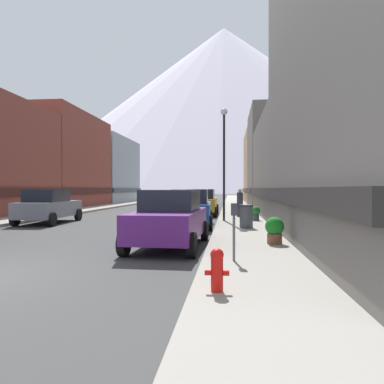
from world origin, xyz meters
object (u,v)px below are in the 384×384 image
car_left_1 (49,206)px  car_right_0 (170,218)px  pedestrian_0 (240,204)px  car_right_1 (191,208)px  potted_plant_0 (275,229)px  trash_bin_right (246,216)px  potted_plant_1 (256,213)px  streetlamp_right (224,147)px  parking_meter_near (234,223)px  car_right_2 (202,202)px  fire_hydrant_near (217,268)px

car_left_1 → car_right_0: size_ratio=1.00×
car_right_0 → pedestrian_0: 10.73m
car_right_1 → potted_plant_0: bearing=-61.6°
trash_bin_right → potted_plant_0: trash_bin_right is taller
potted_plant_1 → streetlamp_right: streetlamp_right is taller
car_right_0 → trash_bin_right: size_ratio=4.55×
parking_meter_near → trash_bin_right: 7.11m
parking_meter_near → car_right_1: bearing=102.8°
trash_bin_right → streetlamp_right: size_ratio=0.17×
parking_meter_near → potted_plant_0: bearing=65.1°
trash_bin_right → parking_meter_near: bearing=-94.8°
streetlamp_right → potted_plant_0: bearing=-78.0°
car_left_1 → car_right_2: same height
car_left_1 → car_right_1: bearing=-7.5°
potted_plant_1 → car_right_2: bearing=121.3°
car_right_1 → car_right_2: (-0.00, 7.45, 0.00)m
potted_plant_1 → parking_meter_near: bearing=-96.6°
car_right_1 → streetlamp_right: streetlamp_right is taller
car_left_1 → streetlamp_right: (9.15, 0.89, 3.09)m
fire_hydrant_near → car_left_1: bearing=127.3°
fire_hydrant_near → parking_meter_near: 2.58m
fire_hydrant_near → potted_plant_1: potted_plant_1 is taller
car_right_0 → trash_bin_right: car_right_0 is taller
car_right_0 → streetlamp_right: (1.55, 7.77, 3.09)m
car_right_0 → pedestrian_0: (2.45, 10.45, 0.02)m
trash_bin_right → streetlamp_right: streetlamp_right is taller
fire_hydrant_near → potted_plant_0: 5.44m
car_right_0 → parking_meter_near: size_ratio=3.35×
car_right_1 → parking_meter_near: 8.82m
car_right_0 → potted_plant_0: (3.20, -0.03, -0.31)m
potted_plant_1 → pedestrian_0: pedestrian_0 is taller
car_right_0 → streetlamp_right: bearing=78.7°
pedestrian_0 → car_right_2: bearing=130.5°
car_right_2 → trash_bin_right: size_ratio=4.49×
car_left_1 → car_right_1: (7.60, -1.01, 0.00)m
car_right_0 → potted_plant_1: 8.69m
trash_bin_right → fire_hydrant_near: bearing=-95.4°
car_right_2 → car_right_1: bearing=-90.0°
car_right_1 → fire_hydrant_near: bearing=-81.6°
car_right_2 → potted_plant_0: car_right_2 is taller
car_right_1 → parking_meter_near: bearing=-77.2°
trash_bin_right → potted_plant_1: size_ratio=1.32×
car_right_2 → fire_hydrant_near: 18.64m
car_left_1 → car_right_2: bearing=40.3°
car_right_0 → potted_plant_0: bearing=-0.5°
potted_plant_0 → car_right_2: bearing=103.5°
car_right_2 → pedestrian_0: pedestrian_0 is taller
fire_hydrant_near → parking_meter_near: bearing=83.2°
fire_hydrant_near → potted_plant_0: size_ratio=0.86×
potted_plant_0 → fire_hydrant_near: bearing=-106.6°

